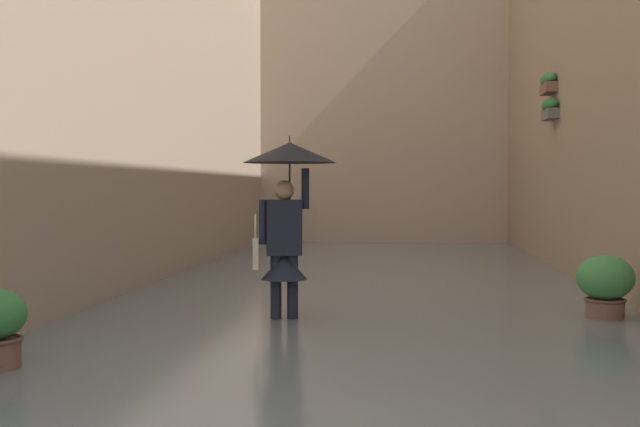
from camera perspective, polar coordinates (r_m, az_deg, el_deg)
ground_plane at (r=11.58m, az=3.33°, el=-5.76°), size 60.00×60.00×0.00m
flood_water at (r=11.57m, az=3.33°, el=-5.49°), size 7.17×24.74×0.11m
building_facade_far at (r=22.26m, az=4.53°, el=14.24°), size 9.97×1.80×12.63m
person_wading at (r=8.68m, az=-2.37°, el=1.32°), size 1.01×1.01×2.09m
potted_plant_near_left at (r=9.36m, az=19.56°, el=-4.83°), size 0.62×0.62×0.80m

